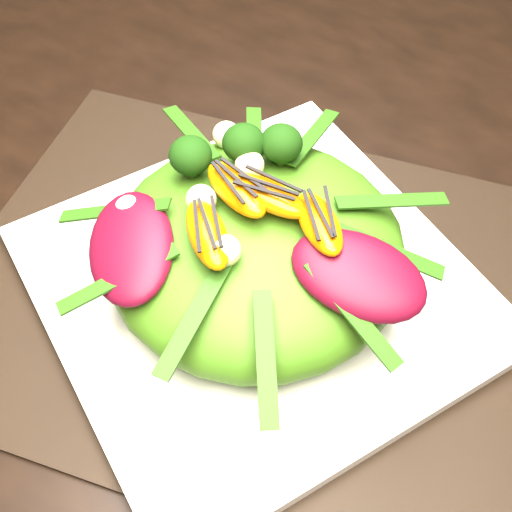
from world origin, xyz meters
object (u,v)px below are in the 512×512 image
Objects in this scene: orange_segment at (267,192)px; lettuce_mound at (256,249)px; salad_bowl at (256,275)px; placemat at (256,292)px; plate_base at (256,286)px; dining_table at (432,210)px.

lettuce_mound is at bearing -82.74° from orange_segment.
placemat is at bearing 0.00° from salad_bowl.
plate_base is at bearing -116.57° from lettuce_mound.
placemat is 1.52× the size of plate_base.
salad_bowl is at bearing 180.00° from placemat.
dining_table reaches higher than salad_bowl.
placemat is 0.02m from salad_bowl.
placemat is 0.05m from lettuce_mound.
dining_table is 0.20m from orange_segment.
plate_base is at bearing -110.83° from dining_table.
lettuce_mound is at bearing 63.43° from plate_base.
orange_segment is at bearing 97.26° from salad_bowl.
lettuce_mound is at bearing 0.00° from salad_bowl.
dining_table reaches higher than plate_base.
orange_segment reaches higher than lettuce_mound.
lettuce_mound is (0.00, 0.00, 0.03)m from salad_bowl.
plate_base is 0.01m from salad_bowl.
placemat is 2.05× the size of salad_bowl.
dining_table is 7.43× the size of salad_bowl.
lettuce_mound is (0.00, 0.00, 0.04)m from plate_base.
salad_bowl is (0.00, 0.00, 0.01)m from plate_base.
lettuce_mound is (-0.06, -0.17, 0.07)m from dining_table.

